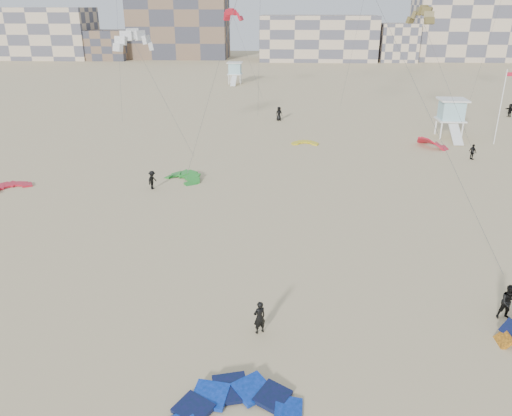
{
  "coord_description": "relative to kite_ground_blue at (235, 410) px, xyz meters",
  "views": [
    {
      "loc": [
        1.02,
        -19.04,
        14.71
      ],
      "look_at": [
        -0.39,
        6.0,
        4.46
      ],
      "focal_mm": 35.0,
      "sensor_mm": 36.0,
      "label": 1
    }
  ],
  "objects": [
    {
      "name": "ground",
      "position": [
        0.66,
        4.04,
        0.0
      ],
      "size": [
        320.0,
        320.0,
        0.0
      ],
      "primitive_type": "plane",
      "color": "tan",
      "rests_on": "ground"
    },
    {
      "name": "kite_ground_blue",
      "position": [
        0.0,
        0.0,
        0.0
      ],
      "size": [
        5.81,
        5.98,
        1.31
      ],
      "primitive_type": null,
      "rotation": [
        0.11,
        0.0,
        0.26
      ],
      "color": "#153AC3",
      "rests_on": "ground"
    },
    {
      "name": "kite_ground_red",
      "position": [
        -21.96,
        24.15,
        0.0
      ],
      "size": [
        4.99,
        4.97,
        0.62
      ],
      "primitive_type": null,
      "rotation": [
        0.05,
        0.0,
        0.85
      ],
      "color": "red",
      "rests_on": "ground"
    },
    {
      "name": "kite_ground_green",
      "position": [
        -7.35,
        27.4,
        0.0
      ],
      "size": [
        5.39,
        5.42,
        2.05
      ],
      "primitive_type": null,
      "rotation": [
        0.28,
        0.0,
        -0.69
      ],
      "color": "#1E8D26",
      "rests_on": "ground"
    },
    {
      "name": "kite_ground_red_far",
      "position": [
        18.18,
        40.17,
        0.0
      ],
      "size": [
        5.18,
        5.12,
        3.39
      ],
      "primitive_type": null,
      "rotation": [
        0.59,
        0.0,
        2.1
      ],
      "color": "red",
      "rests_on": "ground"
    },
    {
      "name": "kite_ground_yellow",
      "position": [
        4.14,
        40.55,
        0.0
      ],
      "size": [
        2.74,
        2.89,
        0.54
      ],
      "primitive_type": null,
      "rotation": [
        0.05,
        0.0,
        -0.02
      ],
      "color": "yellow",
      "rests_on": "ground"
    },
    {
      "name": "kitesurfer_main",
      "position": [
        0.71,
        5.05,
        0.86
      ],
      "size": [
        0.75,
        0.68,
        1.72
      ],
      "primitive_type": "imported",
      "rotation": [
        0.0,
        0.0,
        3.68
      ],
      "color": "black",
      "rests_on": "ground"
    },
    {
      "name": "kitesurfer_b",
      "position": [
        13.08,
        6.91,
        0.95
      ],
      "size": [
        0.93,
        0.73,
        1.89
      ],
      "primitive_type": "imported",
      "rotation": [
        0.0,
        0.0,
        0.01
      ],
      "color": "black",
      "rests_on": "ground"
    },
    {
      "name": "kitesurfer_c",
      "position": [
        -9.46,
        24.81,
        0.81
      ],
      "size": [
        0.92,
        1.19,
        1.62
      ],
      "primitive_type": "imported",
      "rotation": [
        0.0,
        0.0,
        1.22
      ],
      "color": "black",
      "rests_on": "ground"
    },
    {
      "name": "kitesurfer_d",
      "position": [
        20.98,
        35.37,
        0.8
      ],
      "size": [
        0.75,
        1.01,
        1.6
      ],
      "primitive_type": "imported",
      "rotation": [
        0.0,
        0.0,
        2.01
      ],
      "color": "black",
      "rests_on": "ground"
    },
    {
      "name": "kitesurfer_e",
      "position": [
        0.99,
        52.86,
        0.94
      ],
      "size": [
        1.07,
        0.9,
        1.88
      ],
      "primitive_type": "imported",
      "rotation": [
        0.0,
        0.0,
        0.38
      ],
      "color": "black",
      "rests_on": "ground"
    },
    {
      "name": "kitesurfer_f",
      "position": [
        33.47,
        57.1,
        0.93
      ],
      "size": [
        0.8,
        1.78,
        1.85
      ],
      "primitive_type": "imported",
      "rotation": [
        0.0,
        0.0,
        -1.42
      ],
      "color": "black",
      "rests_on": "ground"
    },
    {
      "name": "kite_fly_grey",
      "position": [
        -12.61,
        33.69,
        11.41
      ],
      "size": [
        8.18,
        5.08,
        11.69
      ],
      "rotation": [
        0.0,
        0.0,
        0.6
      ],
      "color": "white",
      "rests_on": "ground"
    },
    {
      "name": "kite_fly_olive",
      "position": [
        15.0,
        38.6,
        13.6
      ],
      "size": [
        7.85,
        6.57,
        13.87
      ],
      "rotation": [
        0.0,
        0.0,
        -1.11
      ],
      "color": "brown",
      "rests_on": "ground"
    },
    {
      "name": "kite_fly_red",
      "position": [
        -6.32,
        65.09,
        13.14
      ],
      "size": [
        6.96,
        4.82,
        13.63
      ],
      "rotation": [
        0.0,
        0.0,
        2.48
      ],
      "color": "red",
      "rests_on": "ground"
    },
    {
      "name": "lifeguard_tower_near",
      "position": [
        21.39,
        44.89,
        2.23
      ],
      "size": [
        3.26,
        6.17,
        4.5
      ],
      "rotation": [
        0.0,
        0.0,
        -0.02
      ],
      "color": "white",
      "rests_on": "ground"
    },
    {
      "name": "lifeguard_tower_far",
      "position": [
        -8.25,
        86.66,
        2.07
      ],
      "size": [
        3.02,
        5.71,
        4.17
      ],
      "rotation": [
        0.0,
        0.0,
        -0.02
      ],
      "color": "white",
      "rests_on": "ground"
    },
    {
      "name": "flagpole",
      "position": [
        25.61,
        41.68,
        4.33
      ],
      "size": [
        0.67,
        0.1,
        8.27
      ],
      "color": "white",
      "rests_on": "ground"
    },
    {
      "name": "condo_west_a",
      "position": [
        -69.34,
        134.04,
        7.0
      ],
      "size": [
        30.0,
        15.0,
        14.0
      ],
      "primitive_type": "cube",
      "color": "#C8B193",
      "rests_on": "ground"
    },
    {
      "name": "condo_west_b",
      "position": [
        -29.34,
        138.04,
        9.0
      ],
      "size": [
        28.0,
        14.0,
        18.0
      ],
      "primitive_type": "cube",
      "color": "brown",
      "rests_on": "ground"
    },
    {
      "name": "condo_mid",
      "position": [
        10.66,
        134.04,
        6.0
      ],
      "size": [
        32.0,
        16.0,
        12.0
      ],
      "primitive_type": "cube",
      "color": "#C8B193",
      "rests_on": "ground"
    },
    {
      "name": "condo_east",
      "position": [
        50.66,
        136.04,
        8.0
      ],
      "size": [
        26.0,
        14.0,
        16.0
      ],
      "primitive_type": "cube",
      "color": "#C8B193",
      "rests_on": "ground"
    },
    {
      "name": "condo_fill_left",
      "position": [
        -49.34,
        132.04,
        4.0
      ],
      "size": [
        12.0,
        10.0,
        8.0
      ],
      "primitive_type": "cube",
      "color": "brown",
      "rests_on": "ground"
    },
    {
      "name": "condo_fill_right",
      "position": [
        32.66,
        132.04,
        5.0
      ],
      "size": [
        10.0,
        10.0,
        10.0
      ],
      "primitive_type": "cube",
      "color": "#C8B193",
      "rests_on": "ground"
    }
  ]
}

